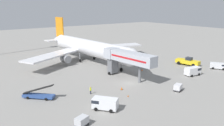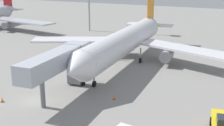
{
  "view_description": "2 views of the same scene",
  "coord_description": "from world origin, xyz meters",
  "px_view_note": "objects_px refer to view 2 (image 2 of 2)",
  "views": [
    {
      "loc": [
        -35.02,
        -41.2,
        18.95
      ],
      "look_at": [
        3.58,
        11.96,
        2.16
      ],
      "focal_mm": 36.7,
      "sensor_mm": 36.0,
      "label": 1
    },
    {
      "loc": [
        29.32,
        -31.42,
        18.2
      ],
      "look_at": [
        4.73,
        16.05,
        2.44
      ],
      "focal_mm": 47.53,
      "sensor_mm": 36.0,
      "label": 2
    }
  ],
  "objects_px": {
    "safety_cone_bravo": "(2,100)",
    "safety_cone_charlie": "(114,97)",
    "jet_bridge": "(60,62)",
    "airplane_at_gate": "(127,41)"
  },
  "relations": [
    {
      "from": "jet_bridge",
      "to": "safety_cone_charlie",
      "type": "distance_m",
      "value": 9.97
    },
    {
      "from": "airplane_at_gate",
      "to": "safety_cone_bravo",
      "type": "height_order",
      "value": "airplane_at_gate"
    },
    {
      "from": "jet_bridge",
      "to": "safety_cone_charlie",
      "type": "relative_size",
      "value": 24.93
    },
    {
      "from": "jet_bridge",
      "to": "safety_cone_bravo",
      "type": "bearing_deg",
      "value": -134.73
    },
    {
      "from": "airplane_at_gate",
      "to": "safety_cone_charlie",
      "type": "distance_m",
      "value": 21.11
    },
    {
      "from": "airplane_at_gate",
      "to": "jet_bridge",
      "type": "relative_size",
      "value": 3.02
    },
    {
      "from": "safety_cone_bravo",
      "to": "safety_cone_charlie",
      "type": "bearing_deg",
      "value": 30.8
    },
    {
      "from": "safety_cone_bravo",
      "to": "safety_cone_charlie",
      "type": "xyz_separation_m",
      "value": [
        14.46,
        8.62,
        -0.04
      ]
    },
    {
      "from": "safety_cone_charlie",
      "to": "airplane_at_gate",
      "type": "bearing_deg",
      "value": 109.42
    },
    {
      "from": "airplane_at_gate",
      "to": "safety_cone_bravo",
      "type": "bearing_deg",
      "value": -105.16
    }
  ]
}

